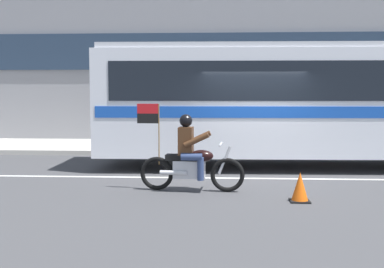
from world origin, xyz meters
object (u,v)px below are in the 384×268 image
Objects in this scene: transit_bus at (316,97)px; motorcycle_with_rider at (191,159)px; fire_hydrant at (313,137)px; traffic_cone at (300,188)px.

motorcycle_with_rider is (-3.15, -3.27, -1.22)m from transit_bus.
fire_hydrant is at bearing 59.66° from motorcycle_with_rider.
traffic_cone is (-1.61, -7.12, -0.26)m from fire_hydrant.
motorcycle_with_rider reaches higher than traffic_cone.
transit_bus reaches higher than fire_hydrant.
fire_hydrant is 1.36× the size of traffic_cone.
traffic_cone is at bearing -104.73° from transit_bus.
transit_bus is at bearing 75.27° from traffic_cone.
fire_hydrant is (0.53, 3.00, -1.36)m from transit_bus.
transit_bus is 20.97× the size of traffic_cone.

